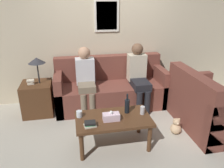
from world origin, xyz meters
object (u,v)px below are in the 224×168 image
wine_bottle (127,106)px  couch_side (204,108)px  couch_main (111,89)px  drinking_glass (79,114)px  person_right (138,74)px  person_left (86,77)px  teddy_bear (176,127)px  coffee_table (113,122)px

wine_bottle → couch_side: bearing=4.2°
couch_main → drinking_glass: size_ratio=23.43×
couch_main → couch_side: bearing=-38.3°
couch_main → drinking_glass: (-0.67, -1.17, 0.17)m
person_right → person_left: bearing=178.7°
wine_bottle → person_left: person_left is taller
couch_main → person_left: (-0.49, -0.15, 0.34)m
couch_side → person_left: person_left is taller
person_left → teddy_bear: (1.32, -1.05, -0.56)m
couch_main → person_right: size_ratio=1.72×
couch_main → coffee_table: bearing=-99.0°
couch_main → person_right: bearing=-18.9°
wine_bottle → drinking_glass: wine_bottle is taller
couch_side → wine_bottle: size_ratio=4.52×
drinking_glass → teddy_bear: drinking_glass is taller
person_right → wine_bottle: bearing=-115.6°
coffee_table → teddy_bear: (1.04, 0.09, -0.28)m
drinking_glass → person_left: 1.05m
coffee_table → person_left: size_ratio=0.88×
drinking_glass → teddy_bear: 1.55m
person_right → teddy_bear: size_ratio=4.51×
couch_main → couch_side: same height
couch_main → person_right: (0.51, -0.17, 0.34)m
coffee_table → wine_bottle: size_ratio=3.57×
person_right → teddy_bear: person_right is taller
couch_side → coffee_table: couch_side is taller
couch_main → coffee_table: couch_main is taller
person_right → coffee_table: bearing=-122.5°
drinking_glass → wine_bottle: bearing=-0.6°
wine_bottle → person_left: (-0.52, 1.03, 0.10)m
couch_side → person_left: (-1.86, 0.93, 0.34)m
couch_main → wine_bottle: 1.20m
drinking_glass → person_right: (1.18, 1.00, 0.17)m
drinking_glass → person_left: bearing=80.0°
person_left → teddy_bear: person_left is taller
person_left → teddy_bear: size_ratio=4.43×
wine_bottle → teddy_bear: (0.81, -0.02, -0.45)m
person_left → couch_side: bearing=-26.6°
teddy_bear → coffee_table: bearing=-175.1°
couch_side → person_left: 2.11m
couch_side → person_left: size_ratio=1.11×
person_left → person_right: size_ratio=0.98×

